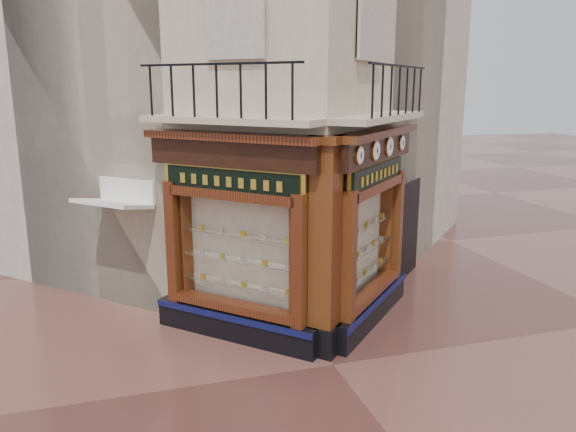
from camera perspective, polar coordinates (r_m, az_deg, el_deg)
name	(u,v)px	position (r m, az deg, el deg)	size (l,w,h in m)	color
ground	(333,365)	(10.25, 4.63, -14.84)	(80.00, 80.00, 0.00)	#4F2A24
main_building	(249,37)	(15.00, -3.96, 17.68)	(8.00, 8.00, 12.00)	beige
neighbour_left	(145,60)	(17.07, -14.30, 15.08)	(8.00, 8.00, 11.00)	beige
neighbour_right	(309,62)	(18.03, 2.19, 15.33)	(8.00, 8.00, 11.00)	beige
shopfront_left	(235,240)	(10.55, -5.45, -2.45)	(2.86, 2.86, 3.98)	black
shopfront_right	(372,229)	(11.42, 8.52, -1.34)	(2.86, 2.86, 3.98)	black
corner_pilaster	(325,251)	(9.94, 3.78, -3.57)	(0.85, 0.85, 3.98)	black
balcony	(308,118)	(10.47, 2.05, 9.93)	(5.94, 2.97, 1.03)	beige
clock_a	(359,155)	(9.83, 7.26, 6.14)	(0.27, 0.27, 0.33)	#BC783E
clock_b	(376,151)	(10.61, 8.88, 6.59)	(0.31, 0.31, 0.38)	#BC783E
clock_c	(389,147)	(11.36, 10.23, 6.96)	(0.32, 0.32, 0.40)	#BC783E
clock_d	(402,143)	(12.15, 11.47, 7.29)	(0.27, 0.27, 0.33)	#BC783E
awning	(120,315)	(12.71, -16.70, -9.64)	(1.49, 0.89, 0.08)	white
signboard_left	(231,181)	(10.24, -5.82, 3.51)	(2.19, 2.19, 0.59)	gold
signboard_right	(378,174)	(11.17, 9.09, 4.21)	(2.12, 2.12, 0.57)	gold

